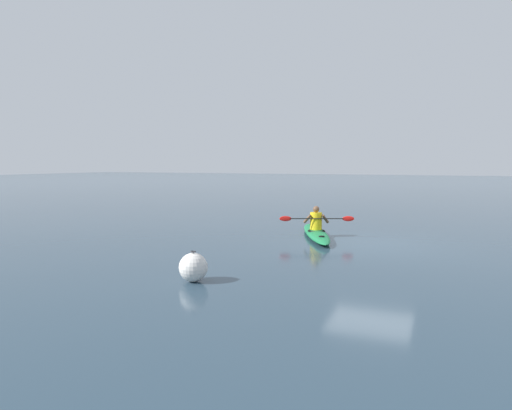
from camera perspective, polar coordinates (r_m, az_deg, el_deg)
The scene contains 4 objects.
ground_plane at distance 14.40m, azimuth 14.29°, elevation -4.72°, with size 160.00×160.00×0.00m, color #283D4C.
kayak at distance 15.35m, azimuth 7.52°, elevation -3.52°, with size 2.29×4.26×0.24m.
kayaker at distance 15.31m, azimuth 7.53°, elevation -1.84°, with size 2.29×0.99×0.79m.
mooring_buoy_white_far at distance 9.65m, azimuth -7.85°, elevation -7.73°, with size 0.60×0.60×0.65m.
Camera 1 is at (-2.09, 14.04, 2.48)m, focal length 31.95 mm.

